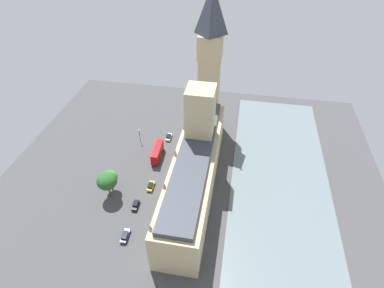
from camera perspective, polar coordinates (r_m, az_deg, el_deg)
ground_plane at (r=104.58m, az=-0.71°, el=-8.04°), size 131.17×131.17×0.00m
river_thames at (r=104.92m, az=16.13°, el=-9.87°), size 32.83×118.06×0.25m
parliament_building at (r=99.17m, az=0.58°, el=-3.89°), size 13.02×61.17×31.75m
clock_tower at (r=116.87m, az=3.32°, el=15.17°), size 8.75×8.75×56.11m
car_white_midblock at (r=123.61m, az=-4.33°, el=1.31°), size 2.00×4.40×1.74m
double_decker_bus_corner at (r=114.24m, az=-6.44°, el=-1.49°), size 2.97×10.59×4.75m
car_yellow_cab_leading at (r=104.71m, az=-7.65°, el=-7.72°), size 1.92×4.36×1.74m
car_black_by_river_gate at (r=100.17m, az=-10.40°, el=-11.02°), size 1.91×4.26×1.74m
car_blue_under_trees at (r=93.89m, az=-12.28°, el=-16.27°), size 1.97×4.72×1.74m
pedestrian_kerbside at (r=94.72m, az=-6.37°, el=-14.74°), size 0.46×0.57×1.54m
pedestrian_trailing at (r=112.06m, az=-3.13°, el=-3.56°), size 0.55×0.45×1.59m
pedestrian_far_end at (r=105.93m, az=-3.57°, el=-6.78°), size 0.68×0.65×1.62m
plane_tree_opposite_hall at (r=100.52m, az=-15.48°, el=-6.64°), size 6.34×6.34×9.72m
plane_tree_near_tower at (r=103.10m, az=-14.94°, el=-5.98°), size 4.91×4.91×7.99m
street_lamp_slot_10 at (r=121.55m, az=-9.72°, el=1.99°), size 0.56×0.56×5.95m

